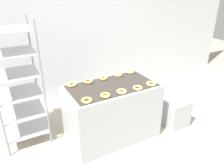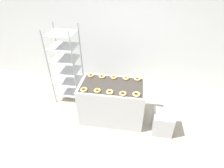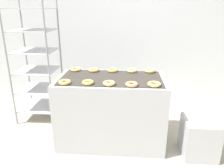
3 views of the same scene
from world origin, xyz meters
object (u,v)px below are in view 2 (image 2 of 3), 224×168
object	(u,v)px
donut_far_right	(126,78)
fryer_machine	(112,102)
donut_near_left	(97,90)
donut_near_right	(123,94)
donut_far_center	(114,77)
donut_far_leftmost	(91,75)
donut_near_center	(110,92)
donut_far_left	(102,76)
donut_far_rightmost	(137,79)
baking_rack_cart	(66,65)
glaze_bin	(162,122)
donut_near_rightmost	(136,94)
donut_near_leftmost	(84,89)

from	to	relation	value
donut_far_right	fryer_machine	bearing A→B (deg)	-134.17
donut_near_left	donut_far_right	distance (m)	0.70
donut_near_right	donut_far_center	bearing A→B (deg)	114.21
fryer_machine	donut_near_right	bearing A→B (deg)	-48.05
donut_far_leftmost	donut_near_center	bearing A→B (deg)	-46.60
donut_far_left	donut_far_rightmost	xyz separation A→B (m)	(0.73, 0.02, 0.00)
baking_rack_cart	donut_far_right	bearing A→B (deg)	-12.60
glaze_bin	donut_far_right	size ratio (longest dim) A/B	3.40
baking_rack_cart	glaze_bin	bearing A→B (deg)	-20.09
glaze_bin	donut_far_left	xyz separation A→B (m)	(-1.28, 0.48, 0.64)
donut_near_right	donut_far_center	xyz separation A→B (m)	(-0.24, 0.53, 0.00)
glaze_bin	donut_far_center	xyz separation A→B (m)	(-1.03, 0.49, 0.64)
donut_far_center	donut_far_right	xyz separation A→B (m)	(0.25, -0.00, 0.00)
donut_near_left	donut_far_rightmost	bearing A→B (deg)	35.77
donut_far_center	baking_rack_cart	bearing A→B (deg)	164.88
donut_near_right	donut_near_rightmost	xyz separation A→B (m)	(0.24, 0.02, 0.00)
donut_far_left	donut_far_center	bearing A→B (deg)	1.97
fryer_machine	donut_near_right	size ratio (longest dim) A/B	9.59
baking_rack_cart	donut_near_left	world-z (taller)	baking_rack_cart
donut_far_center	donut_far_right	world-z (taller)	donut_far_right
baking_rack_cart	glaze_bin	world-z (taller)	baking_rack_cart
baking_rack_cart	donut_near_center	size ratio (longest dim) A/B	12.93
baking_rack_cart	donut_far_left	distance (m)	0.95
glaze_bin	donut_far_right	bearing A→B (deg)	148.27
donut_near_right	donut_far_right	xyz separation A→B (m)	(0.01, 0.52, 0.00)
glaze_bin	donut_far_center	size ratio (longest dim) A/B	3.38
donut_near_right	donut_far_right	distance (m)	0.52
donut_near_center	donut_far_rightmost	distance (m)	0.71
fryer_machine	donut_near_leftmost	distance (m)	0.71
donut_far_left	donut_far_right	xyz separation A→B (m)	(0.50, 0.01, 0.00)
donut_near_right	donut_far_left	world-z (taller)	donut_far_left
donut_far_center	donut_far_rightmost	bearing A→B (deg)	0.99
donut_far_left	glaze_bin	bearing A→B (deg)	-20.45
fryer_machine	donut_far_leftmost	bearing A→B (deg)	151.76
donut_near_left	glaze_bin	bearing A→B (deg)	0.86
donut_near_right	donut_far_rightmost	world-z (taller)	donut_far_rightmost
donut_near_leftmost	donut_near_center	bearing A→B (deg)	-0.30
donut_near_rightmost	donut_far_left	size ratio (longest dim) A/B	1.04
glaze_bin	donut_near_leftmost	size ratio (longest dim) A/B	3.29
donut_near_leftmost	donut_near_right	xyz separation A→B (m)	(0.73, -0.01, -0.00)
donut_near_right	donut_far_leftmost	world-z (taller)	same
donut_far_leftmost	donut_far_center	bearing A→B (deg)	-0.44
donut_near_leftmost	donut_near_right	distance (m)	0.73
baking_rack_cart	donut_far_rightmost	distance (m)	1.65
fryer_machine	baking_rack_cart	xyz separation A→B (m)	(-1.14, 0.57, 0.47)
fryer_machine	donut_near_left	bearing A→B (deg)	-133.38
donut_near_rightmost	donut_far_center	bearing A→B (deg)	133.12
baking_rack_cart	donut_far_leftmost	world-z (taller)	baking_rack_cart
donut_near_left	donut_near_rightmost	bearing A→B (deg)	-0.22
baking_rack_cart	donut_near_right	size ratio (longest dim) A/B	13.10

